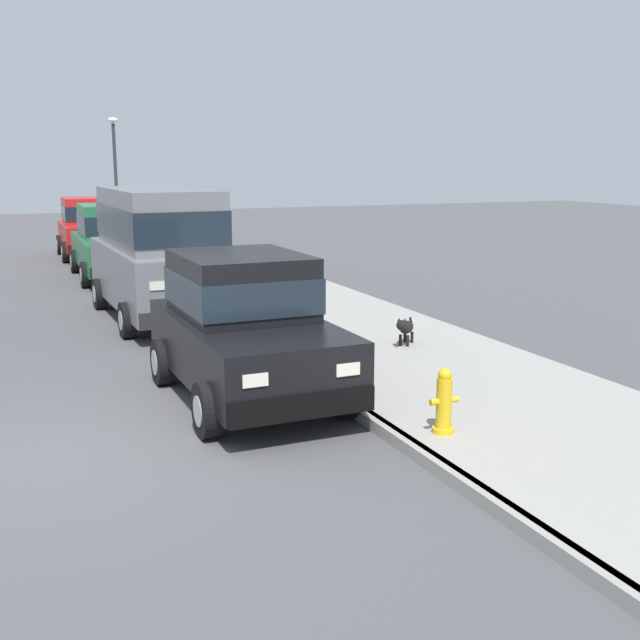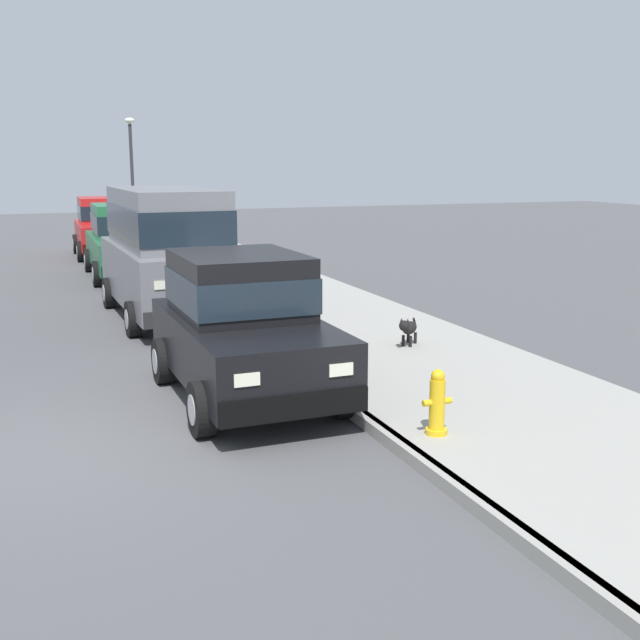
# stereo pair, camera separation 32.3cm
# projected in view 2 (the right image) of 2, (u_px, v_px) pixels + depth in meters

# --- Properties ---
(ground_plane) EXTENTS (80.00, 80.00, 0.00)m
(ground_plane) POSITION_uv_depth(u_px,v_px,m) (77.00, 447.00, 8.41)
(ground_plane) COLOR #4C4C4F
(curb) EXTENTS (0.16, 64.00, 0.14)m
(curb) POSITION_uv_depth(u_px,v_px,m) (348.00, 407.00, 9.52)
(curb) COLOR gray
(curb) RESTS_ON ground
(sidewalk) EXTENTS (3.60, 64.00, 0.14)m
(sidewalk) POSITION_uv_depth(u_px,v_px,m) (474.00, 392.00, 10.16)
(sidewalk) COLOR #99968E
(sidewalk) RESTS_ON ground
(car_black_hatchback) EXTENTS (2.00, 3.82, 1.88)m
(car_black_hatchback) POSITION_uv_depth(u_px,v_px,m) (243.00, 324.00, 9.98)
(car_black_hatchback) COLOR black
(car_black_hatchback) RESTS_ON ground
(car_grey_van) EXTENTS (2.24, 4.95, 2.52)m
(car_grey_van) POSITION_uv_depth(u_px,v_px,m) (167.00, 247.00, 15.06)
(car_grey_van) COLOR slate
(car_grey_van) RESTS_ON ground
(car_green_sedan) EXTENTS (2.07, 4.62, 1.92)m
(car_green_sedan) POSITION_uv_depth(u_px,v_px,m) (127.00, 240.00, 20.45)
(car_green_sedan) COLOR #23663D
(car_green_sedan) RESTS_ON ground
(car_red_hatchback) EXTENTS (2.00, 3.83, 1.88)m
(car_red_hatchback) POSITION_uv_depth(u_px,v_px,m) (105.00, 226.00, 24.93)
(car_red_hatchback) COLOR red
(car_red_hatchback) RESTS_ON ground
(dog_black) EXTENTS (0.56, 0.58, 0.49)m
(dog_black) POSITION_uv_depth(u_px,v_px,m) (408.00, 328.00, 12.33)
(dog_black) COLOR black
(dog_black) RESTS_ON sidewalk
(fire_hydrant) EXTENTS (0.34, 0.24, 0.72)m
(fire_hydrant) POSITION_uv_depth(u_px,v_px,m) (437.00, 404.00, 8.33)
(fire_hydrant) COLOR gold
(fire_hydrant) RESTS_ON sidewalk
(street_lamp) EXTENTS (0.36, 0.36, 4.42)m
(street_lamp) POSITION_uv_depth(u_px,v_px,m) (132.00, 164.00, 28.30)
(street_lamp) COLOR #2D2D33
(street_lamp) RESTS_ON sidewalk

